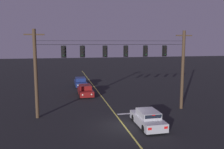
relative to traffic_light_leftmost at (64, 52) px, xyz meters
The scene contains 13 objects.
ground_plane 8.66m from the traffic_light_leftmost, 38.37° to the right, with size 180.00×180.00×0.00m, color black.
lane_centre_stripe 9.84m from the traffic_light_leftmost, 51.47° to the left, with size 0.14×60.00×0.01m, color #D1C64C.
stop_bar_paint 9.10m from the traffic_light_leftmost, ahead, with size 3.40×0.36×0.01m, color silver.
signal_span_assembly 5.15m from the traffic_light_leftmost, ahead, with size 16.49×0.32×8.19m.
traffic_light_leftmost is the anchor object (origin of this frame).
traffic_light_left_inner 1.74m from the traffic_light_leftmost, ahead, with size 0.48×0.41×1.22m.
traffic_light_centre 3.92m from the traffic_light_leftmost, ahead, with size 0.48×0.41×1.22m.
traffic_light_right_inner 6.00m from the traffic_light_leftmost, ahead, with size 0.48×0.41×1.22m.
traffic_light_rightmost 8.03m from the traffic_light_leftmost, ahead, with size 0.48×0.41×1.22m.
traffic_light_far_right 10.08m from the traffic_light_leftmost, ahead, with size 0.48×0.41×1.22m.
car_waiting_near_lane 9.68m from the traffic_light_leftmost, 32.92° to the right, with size 1.80×4.33×1.39m.
car_oncoming_lead 10.48m from the traffic_light_leftmost, 71.73° to the left, with size 1.80×4.42×1.39m.
car_oncoming_trailing 16.44m from the traffic_light_leftmost, 79.89° to the left, with size 1.80×4.42×1.39m.
Camera 1 is at (-5.09, -18.46, 6.99)m, focal length 37.75 mm.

